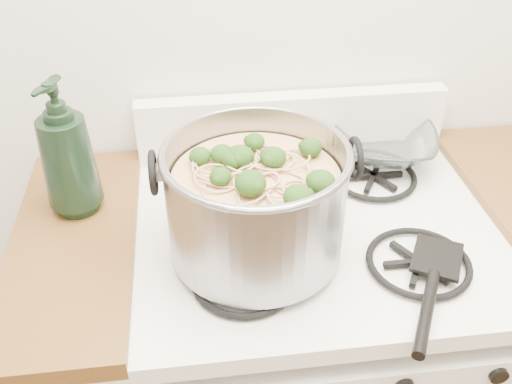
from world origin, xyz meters
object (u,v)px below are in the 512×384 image
Objects in this scene: glass_bowl at (383,149)px; bottle at (66,148)px; stock_pot at (256,204)px; spatula at (438,255)px; gas_range at (305,364)px.

bottle is at bearing -170.29° from glass_bowl.
stock_pot is 3.74× the size of glass_bowl.
bottle reaches higher than glass_bowl.
spatula is at bearing -13.24° from stock_pot.
bottle is at bearing 167.95° from gas_range.
stock_pot is (-0.14, -0.07, 0.59)m from gas_range.
gas_range is 0.59m from glass_bowl.
gas_range is at bearing 27.77° from stock_pot.
spatula is 0.76m from bottle.
gas_range is at bearing -133.07° from glass_bowl.
bottle is (-0.36, 0.18, 0.04)m from stock_pot.
spatula is 0.38m from glass_bowl.
glass_bowl is at bearing 46.93° from gas_range.
glass_bowl is (0.22, 0.23, 0.50)m from gas_range.
glass_bowl is at bearing 116.57° from spatula.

